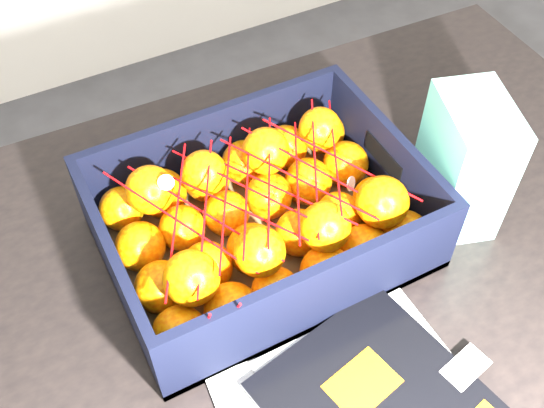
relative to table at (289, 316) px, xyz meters
name	(u,v)px	position (x,y,z in m)	size (l,w,h in m)	color
table	(289,316)	(0.00, 0.00, 0.00)	(1.23, 0.84, 0.75)	black
produce_crate	(261,224)	(-0.01, 0.07, 0.14)	(0.39, 0.29, 0.12)	olive
clementine_heap	(263,217)	(-0.01, 0.06, 0.15)	(0.37, 0.28, 0.11)	orange
mesh_net	(258,194)	(-0.01, 0.06, 0.21)	(0.32, 0.26, 0.09)	red
retail_carton	(464,163)	(0.25, 0.00, 0.19)	(0.08, 0.12, 0.18)	silver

